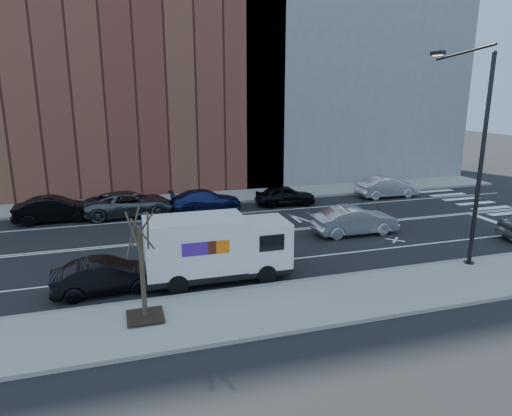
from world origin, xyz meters
TOP-DOWN VIEW (x-y plane):
  - ground at (0.00, 0.00)m, footprint 120.00×120.00m
  - sidewalk_near at (0.00, -8.80)m, footprint 44.00×3.60m
  - sidewalk_far at (0.00, 8.80)m, footprint 44.00×3.60m
  - curb_near at (0.00, -7.00)m, footprint 44.00×0.25m
  - curb_far at (0.00, 7.00)m, footprint 44.00×0.25m
  - crosswalk at (16.00, 0.00)m, footprint 3.00×14.00m
  - road_markings at (0.00, 0.00)m, footprint 40.00×8.60m
  - bldg_brick at (-8.00, 15.60)m, footprint 26.00×10.00m
  - bldg_concrete at (12.00, 15.60)m, footprint 20.00×10.00m
  - streetlight at (7.00, -6.91)m, footprint 0.44×4.02m
  - street_tree at (-7.00, -8.40)m, footprint 1.20×1.20m
  - fedex_van at (-3.96, -5.60)m, footprint 5.92×2.16m
  - far_parked_b at (-11.20, 5.68)m, footprint 4.63×1.76m
  - far_parked_c at (-6.95, 5.75)m, footprint 5.61×2.80m
  - far_parked_d at (-2.20, 5.77)m, footprint 4.62×1.88m
  - far_parked_e at (3.20, 5.46)m, footprint 4.15×1.93m
  - far_parked_f at (11.20, 5.61)m, footprint 4.55×1.59m
  - driving_sedan at (4.50, -1.70)m, footprint 4.61×1.61m
  - near_parked_rear_a at (-8.21, -5.53)m, footprint 4.11×1.69m

SIDE VIEW (x-z plane):
  - ground at x=0.00m, z-range 0.00..0.00m
  - crosswalk at x=16.00m, z-range 0.00..0.01m
  - road_markings at x=0.00m, z-range 0.00..0.01m
  - sidewalk_near at x=0.00m, z-range 0.00..0.15m
  - sidewalk_far at x=0.00m, z-range 0.00..0.15m
  - curb_near at x=0.00m, z-range 0.00..0.17m
  - curb_far at x=0.00m, z-range 0.00..0.17m
  - near_parked_rear_a at x=-8.21m, z-range 0.00..1.32m
  - far_parked_d at x=-2.20m, z-range 0.00..1.34m
  - far_parked_e at x=3.20m, z-range 0.00..1.37m
  - far_parked_f at x=11.20m, z-range 0.00..1.50m
  - far_parked_b at x=-11.20m, z-range 0.00..1.51m
  - driving_sedan at x=4.50m, z-range 0.00..1.52m
  - far_parked_c at x=-6.95m, z-range 0.00..1.53m
  - fedex_van at x=-3.96m, z-range 0.07..2.76m
  - street_tree at x=-7.00m, z-range -0.42..3.33m
  - streetlight at x=7.00m, z-range 0.41..9.75m
  - bldg_brick at x=-8.00m, z-range 0.00..22.00m
  - bldg_concrete at x=12.00m, z-range 0.00..26.00m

